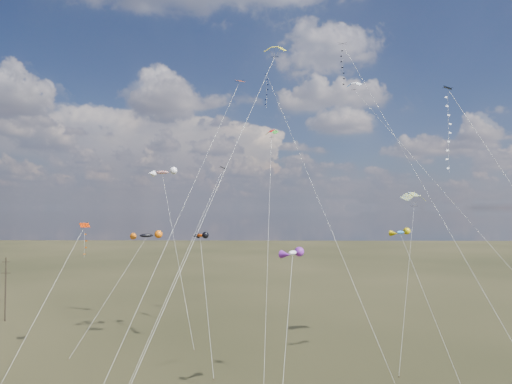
{
  "coord_description": "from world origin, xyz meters",
  "views": [
    {
      "loc": [
        1.04,
        -38.38,
        17.03
      ],
      "look_at": [
        0.0,
        18.0,
        19.0
      ],
      "focal_mm": 32.0,
      "sensor_mm": 36.0,
      "label": 1
    }
  ],
  "objects_px": {
    "utility_pole_far": "(6,279)",
    "diamond_black_high": "(352,79)",
    "utility_pole_near": "(5,294)",
    "novelty_black_orange": "(146,236)",
    "parafoil_yellow": "(274,49)"
  },
  "relations": [
    {
      "from": "utility_pole_far",
      "to": "novelty_black_orange",
      "type": "xyz_separation_m",
      "value": [
        31.34,
        -21.99,
        9.25
      ]
    },
    {
      "from": "parafoil_yellow",
      "to": "novelty_black_orange",
      "type": "bearing_deg",
      "value": 141.11
    },
    {
      "from": "novelty_black_orange",
      "to": "utility_pole_near",
      "type": "bearing_deg",
      "value": 161.11
    },
    {
      "from": "utility_pole_far",
      "to": "parafoil_yellow",
      "type": "height_order",
      "value": "parafoil_yellow"
    },
    {
      "from": "diamond_black_high",
      "to": "parafoil_yellow",
      "type": "xyz_separation_m",
      "value": [
        -10.21,
        -10.86,
        0.15
      ]
    },
    {
      "from": "utility_pole_far",
      "to": "diamond_black_high",
      "type": "xyz_separation_m",
      "value": [
        58.24,
        -24.59,
        29.37
      ]
    },
    {
      "from": "diamond_black_high",
      "to": "novelty_black_orange",
      "type": "xyz_separation_m",
      "value": [
        -26.91,
        2.61,
        -20.12
      ]
    },
    {
      "from": "utility_pole_near",
      "to": "diamond_black_high",
      "type": "xyz_separation_m",
      "value": [
        50.24,
        -10.59,
        29.37
      ]
    },
    {
      "from": "diamond_black_high",
      "to": "utility_pole_near",
      "type": "bearing_deg",
      "value": 168.1
    },
    {
      "from": "utility_pole_near",
      "to": "parafoil_yellow",
      "type": "height_order",
      "value": "parafoil_yellow"
    },
    {
      "from": "parafoil_yellow",
      "to": "novelty_black_orange",
      "type": "height_order",
      "value": "parafoil_yellow"
    },
    {
      "from": "utility_pole_near",
      "to": "novelty_black_orange",
      "type": "bearing_deg",
      "value": -18.89
    },
    {
      "from": "diamond_black_high",
      "to": "novelty_black_orange",
      "type": "bearing_deg",
      "value": 174.47
    },
    {
      "from": "utility_pole_near",
      "to": "diamond_black_high",
      "type": "bearing_deg",
      "value": -11.9
    },
    {
      "from": "utility_pole_near",
      "to": "novelty_black_orange",
      "type": "relative_size",
      "value": 0.57
    }
  ]
}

